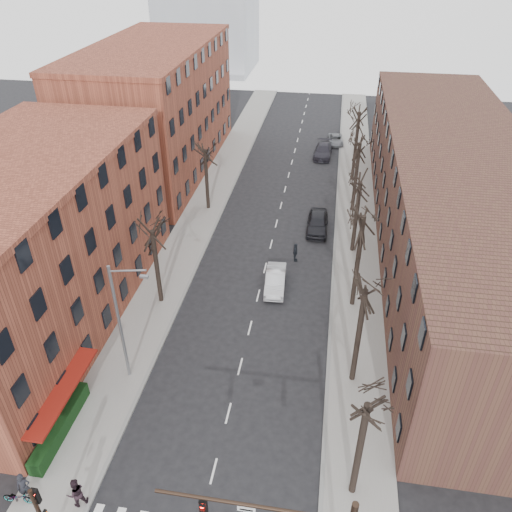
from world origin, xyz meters
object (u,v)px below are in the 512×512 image
at_px(pedestrian_a, 24,487).
at_px(bicycle, 18,497).
at_px(silver_sedan, 275,280).
at_px(parked_car_near, 317,223).
at_px(parked_car_mid, 323,151).

height_order(pedestrian_a, bicycle, pedestrian_a).
bearing_deg(silver_sedan, parked_car_near, 70.31).
relative_size(parked_car_near, pedestrian_a, 2.69).
xyz_separation_m(silver_sedan, pedestrian_a, (-10.53, -20.44, 0.34)).
height_order(silver_sedan, bicycle, silver_sedan).
height_order(silver_sedan, parked_car_mid, parked_car_mid).
bearing_deg(parked_car_near, parked_car_mid, 90.95).
bearing_deg(parked_car_near, pedestrian_a, -113.94).
bearing_deg(bicycle, parked_car_near, -27.88).
xyz_separation_m(parked_car_near, bicycle, (-13.76, -30.75, -0.28)).
distance_m(parked_car_near, bicycle, 33.69).
distance_m(silver_sedan, parked_car_near, 10.43).
xyz_separation_m(silver_sedan, parked_car_mid, (2.56, 29.25, 0.02)).
bearing_deg(pedestrian_a, bicycle, -158.76).
distance_m(pedestrian_a, bicycle, 0.67).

